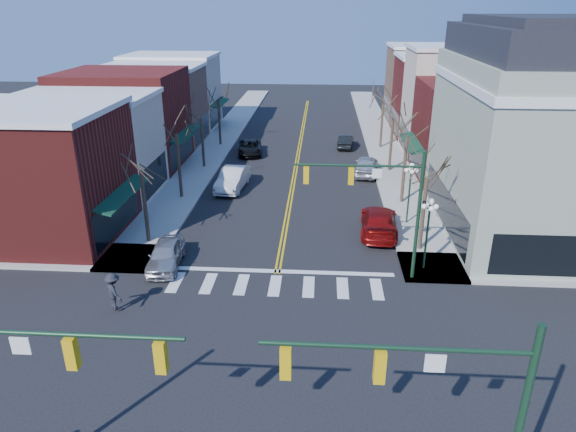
% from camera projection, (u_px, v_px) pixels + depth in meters
% --- Properties ---
extents(ground, '(160.00, 160.00, 0.00)m').
position_uv_depth(ground, '(262.00, 360.00, 21.66)').
color(ground, black).
rests_on(ground, ground).
extents(sidewalk_left, '(3.50, 70.00, 0.15)m').
position_uv_depth(sidewalk_left, '(181.00, 193.00, 40.60)').
color(sidewalk_left, '#9E9B93').
rests_on(sidewalk_left, ground).
extents(sidewalk_right, '(3.50, 70.00, 0.15)m').
position_uv_depth(sidewalk_right, '(404.00, 198.00, 39.52)').
color(sidewalk_right, '#9E9B93').
rests_on(sidewalk_right, ground).
extents(bldg_left_brick_a, '(10.00, 8.50, 8.00)m').
position_uv_depth(bldg_left_brick_a, '(35.00, 176.00, 31.90)').
color(bldg_left_brick_a, maroon).
rests_on(bldg_left_brick_a, ground).
extents(bldg_left_stucco_a, '(10.00, 7.00, 7.50)m').
position_uv_depth(bldg_left_stucco_a, '(88.00, 148.00, 39.14)').
color(bldg_left_stucco_a, beige).
rests_on(bldg_left_stucco_a, ground).
extents(bldg_left_brick_b, '(10.00, 9.00, 8.50)m').
position_uv_depth(bldg_left_brick_b, '(125.00, 119.00, 46.32)').
color(bldg_left_brick_b, maroon).
rests_on(bldg_left_brick_b, ground).
extents(bldg_left_tan, '(10.00, 7.50, 7.80)m').
position_uv_depth(bldg_left_tan, '(154.00, 106.00, 54.06)').
color(bldg_left_tan, '#8B644C').
rests_on(bldg_left_tan, ground).
extents(bldg_left_stucco_b, '(10.00, 8.00, 8.20)m').
position_uv_depth(bldg_left_stucco_b, '(173.00, 93.00, 61.12)').
color(bldg_left_stucco_b, beige).
rests_on(bldg_left_stucco_b, ground).
extents(bldg_right_brick_a, '(10.00, 8.50, 8.00)m').
position_uv_depth(bldg_right_brick_a, '(480.00, 132.00, 42.90)').
color(bldg_right_brick_a, maroon).
rests_on(bldg_right_brick_a, ground).
extents(bldg_right_stucco, '(10.00, 7.00, 10.00)m').
position_uv_depth(bldg_right_stucco, '(459.00, 103.00, 49.66)').
color(bldg_right_stucco, beige).
rests_on(bldg_right_stucco, ground).
extents(bldg_right_brick_b, '(10.00, 8.00, 8.50)m').
position_uv_depth(bldg_right_brick_b, '(442.00, 98.00, 56.86)').
color(bldg_right_brick_b, maroon).
rests_on(bldg_right_brick_b, ground).
extents(bldg_right_tan, '(10.00, 8.00, 9.00)m').
position_uv_depth(bldg_right_tan, '(429.00, 85.00, 64.13)').
color(bldg_right_tan, '#8B644C').
rests_on(bldg_right_tan, ground).
extents(victorian_corner, '(12.25, 14.25, 13.30)m').
position_uv_depth(victorian_corner, '(554.00, 132.00, 31.45)').
color(victorian_corner, '#939E89').
rests_on(victorian_corner, ground).
extents(traffic_mast_near_left, '(6.60, 0.28, 7.20)m').
position_uv_depth(traffic_mast_near_left, '(15.00, 386.00, 13.37)').
color(traffic_mast_near_left, '#14331E').
rests_on(traffic_mast_near_left, ground).
extents(traffic_mast_near_right, '(6.60, 0.28, 7.20)m').
position_uv_depth(traffic_mast_near_right, '(447.00, 406.00, 12.69)').
color(traffic_mast_near_right, '#14331E').
rests_on(traffic_mast_near_right, ground).
extents(traffic_mast_far_right, '(6.60, 0.28, 7.20)m').
position_uv_depth(traffic_mast_far_right, '(384.00, 198.00, 26.33)').
color(traffic_mast_far_right, '#14331E').
rests_on(traffic_mast_far_right, ground).
extents(lamppost_corner, '(0.36, 0.36, 4.33)m').
position_uv_depth(lamppost_corner, '(428.00, 222.00, 27.85)').
color(lamppost_corner, '#14331E').
rests_on(lamppost_corner, ground).
extents(lamppost_midblock, '(0.36, 0.36, 4.33)m').
position_uv_depth(lamppost_midblock, '(410.00, 183.00, 33.84)').
color(lamppost_midblock, '#14331E').
rests_on(lamppost_midblock, ground).
extents(tree_left_a, '(0.24, 0.24, 4.76)m').
position_uv_depth(tree_left_a, '(145.00, 207.00, 31.40)').
color(tree_left_a, '#382B21').
rests_on(tree_left_a, ground).
extents(tree_left_b, '(0.24, 0.24, 5.04)m').
position_uv_depth(tree_left_b, '(179.00, 167.00, 38.72)').
color(tree_left_b, '#382B21').
rests_on(tree_left_b, ground).
extents(tree_left_c, '(0.24, 0.24, 4.55)m').
position_uv_depth(tree_left_c, '(203.00, 143.00, 46.18)').
color(tree_left_c, '#382B21').
rests_on(tree_left_c, ground).
extents(tree_left_d, '(0.24, 0.24, 4.90)m').
position_uv_depth(tree_left_d, '(219.00, 122.00, 53.49)').
color(tree_left_d, '#382B21').
rests_on(tree_left_d, ground).
extents(tree_right_a, '(0.24, 0.24, 4.62)m').
position_uv_depth(tree_right_a, '(423.00, 215.00, 30.39)').
color(tree_right_a, '#382B21').
rests_on(tree_right_a, ground).
extents(tree_right_b, '(0.24, 0.24, 5.18)m').
position_uv_depth(tree_right_b, '(404.00, 170.00, 37.66)').
color(tree_right_b, '#382B21').
rests_on(tree_right_b, ground).
extents(tree_right_c, '(0.24, 0.24, 4.83)m').
position_uv_depth(tree_right_c, '(391.00, 145.00, 45.10)').
color(tree_right_c, '#382B21').
rests_on(tree_right_c, ground).
extents(tree_right_d, '(0.24, 0.24, 4.97)m').
position_uv_depth(tree_right_d, '(382.00, 124.00, 52.44)').
color(tree_right_d, '#382B21').
rests_on(tree_right_d, ground).
extents(car_left_near, '(2.07, 4.43, 1.47)m').
position_uv_depth(car_left_near, '(166.00, 255.00, 29.14)').
color(car_left_near, '#A6A6AB').
rests_on(car_left_near, ground).
extents(car_left_mid, '(2.30, 5.33, 1.71)m').
position_uv_depth(car_left_mid, '(233.00, 179.00, 41.35)').
color(car_left_mid, silver).
rests_on(car_left_mid, ground).
extents(car_left_far, '(2.86, 5.11, 1.35)m').
position_uv_depth(car_left_far, '(250.00, 148.00, 50.99)').
color(car_left_far, black).
rests_on(car_left_far, ground).
extents(car_right_near, '(2.73, 5.85, 1.65)m').
position_uv_depth(car_right_near, '(379.00, 221.00, 33.37)').
color(car_right_near, maroon).
rests_on(car_right_near, ground).
extents(car_right_mid, '(2.60, 5.14, 1.68)m').
position_uv_depth(car_right_mid, '(366.00, 165.00, 44.86)').
color(car_right_mid, silver).
rests_on(car_right_mid, ground).
extents(car_right_far, '(1.88, 4.19, 1.34)m').
position_uv_depth(car_right_far, '(346.00, 141.00, 53.33)').
color(car_right_far, black).
rests_on(car_right_far, ground).
extents(pedestrian_dark_b, '(1.40, 1.37, 1.92)m').
position_uv_depth(pedestrian_dark_b, '(114.00, 291.00, 24.69)').
color(pedestrian_dark_b, black).
rests_on(pedestrian_dark_b, sidewalk_left).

